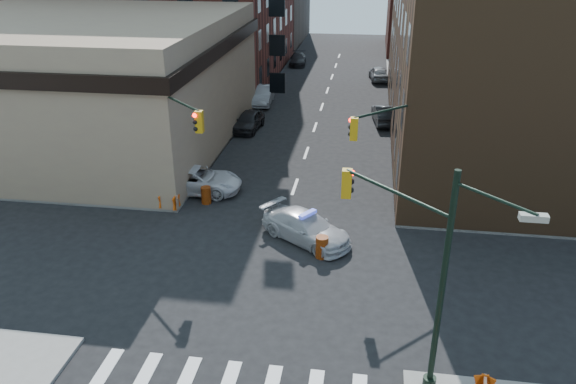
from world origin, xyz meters
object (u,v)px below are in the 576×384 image
(police_car, at_px, (306,227))
(parked_car_enear, at_px, (384,114))
(pickup, at_px, (196,180))
(barrel_road, at_px, (322,247))
(barricade_nw_a, at_px, (169,201))
(pedestrian_b, at_px, (139,178))
(parked_car_wnear, at_px, (249,121))
(parked_car_wfar, at_px, (263,95))
(pedestrian_a, at_px, (139,190))
(barrel_bank, at_px, (206,195))

(police_car, relative_size, parked_car_enear, 1.09)
(pickup, distance_m, barrel_road, 10.47)
(barrel_road, relative_size, barricade_nw_a, 0.94)
(police_car, height_order, pedestrian_b, pedestrian_b)
(police_car, height_order, parked_car_wnear, parked_car_wnear)
(pickup, height_order, parked_car_enear, pickup)
(parked_car_wfar, height_order, pedestrian_a, pedestrian_a)
(barricade_nw_a, bearing_deg, parked_car_enear, 65.92)
(pickup, relative_size, parked_car_enear, 1.20)
(pickup, bearing_deg, barrel_bank, -144.72)
(parked_car_enear, relative_size, barrel_bank, 4.57)
(barricade_nw_a, bearing_deg, parked_car_wfar, 96.74)
(parked_car_enear, bearing_deg, pedestrian_b, 41.13)
(pickup, xyz_separation_m, pedestrian_b, (-3.15, -1.03, 0.32))
(parked_car_wfar, bearing_deg, barricade_nw_a, -96.37)
(parked_car_wfar, bearing_deg, pedestrian_a, -101.12)
(pickup, bearing_deg, parked_car_wnear, -2.86)
(barricade_nw_a, bearing_deg, pedestrian_b, 154.04)
(parked_car_wfar, bearing_deg, barrel_bank, -91.81)
(parked_car_wnear, xyz_separation_m, parked_car_wfar, (-0.35, 7.66, 0.07))
(police_car, height_order, barrel_road, police_car)
(barrel_road, distance_m, barricade_nw_a, 9.66)
(parked_car_wfar, distance_m, parked_car_enear, 11.81)
(parked_car_wfar, bearing_deg, pedestrian_b, -103.24)
(barrel_road, bearing_deg, barricade_nw_a, 157.23)
(pedestrian_a, distance_m, barrel_road, 11.50)
(parked_car_wnear, relative_size, barrel_road, 4.01)
(pedestrian_a, bearing_deg, police_car, 11.44)
(parked_car_enear, height_order, barricade_nw_a, parked_car_enear)
(barrel_bank, bearing_deg, parked_car_wfar, 92.02)
(barrel_road, distance_m, barrel_bank, 8.74)
(pickup, height_order, barricade_nw_a, pickup)
(barrel_bank, bearing_deg, pickup, 125.07)
(parked_car_enear, distance_m, barricade_nw_a, 21.82)
(parked_car_enear, distance_m, barrel_bank, 19.82)
(pedestrian_b, height_order, barrel_bank, pedestrian_b)
(parked_car_enear, bearing_deg, police_car, 71.18)
(pedestrian_b, distance_m, barrel_road, 12.62)
(parked_car_wfar, height_order, barricade_nw_a, parked_car_wfar)
(police_car, distance_m, parked_car_wfar, 25.70)
(parked_car_wnear, bearing_deg, barrel_road, -63.60)
(parked_car_wfar, bearing_deg, parked_car_enear, -25.15)
(police_car, relative_size, pedestrian_b, 2.68)
(parked_car_enear, bearing_deg, parked_car_wfar, -28.98)
(barrel_road, xyz_separation_m, barrel_bank, (-7.16, 5.00, -0.04))
(parked_car_wfar, relative_size, barricade_nw_a, 4.29)
(parked_car_wfar, bearing_deg, barrel_road, -77.06)
(police_car, xyz_separation_m, barricade_nw_a, (-7.97, 2.21, -0.14))
(parked_car_wfar, xyz_separation_m, pedestrian_b, (-3.45, -20.79, 0.27))
(parked_car_wnear, distance_m, pedestrian_a, 14.91)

